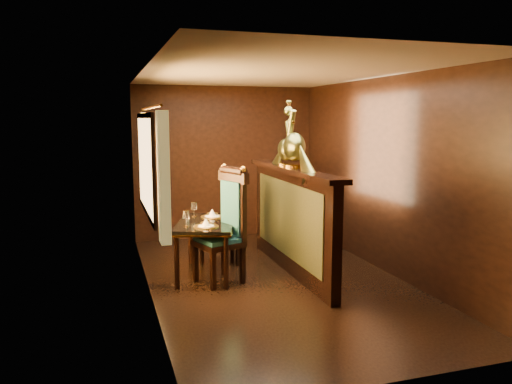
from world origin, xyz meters
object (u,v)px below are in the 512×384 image
at_px(dining_table, 206,227).
at_px(peacock_right, 286,140).
at_px(chair_right, 227,217).
at_px(peacock_left, 294,134).
at_px(chair_left, 228,221).

height_order(dining_table, peacock_right, peacock_right).
xyz_separation_m(chair_right, peacock_left, (0.70, -0.66, 1.13)).
bearing_deg(peacock_right, chair_left, -160.40).
xyz_separation_m(chair_left, chair_right, (0.16, 0.68, -0.09)).
xyz_separation_m(peacock_left, peacock_right, (0.00, 0.29, -0.08)).
distance_m(chair_left, peacock_left, 1.35).
height_order(chair_right, peacock_right, peacock_right).
relative_size(peacock_left, peacock_right, 1.24).
bearing_deg(peacock_right, chair_right, 152.25).
bearing_deg(dining_table, peacock_left, 5.49).
relative_size(chair_right, peacock_left, 1.49).
bearing_deg(dining_table, chair_left, -32.96).
bearing_deg(dining_table, peacock_right, 20.70).
bearing_deg(peacock_left, chair_left, -178.86).
relative_size(chair_left, chair_right, 1.14).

